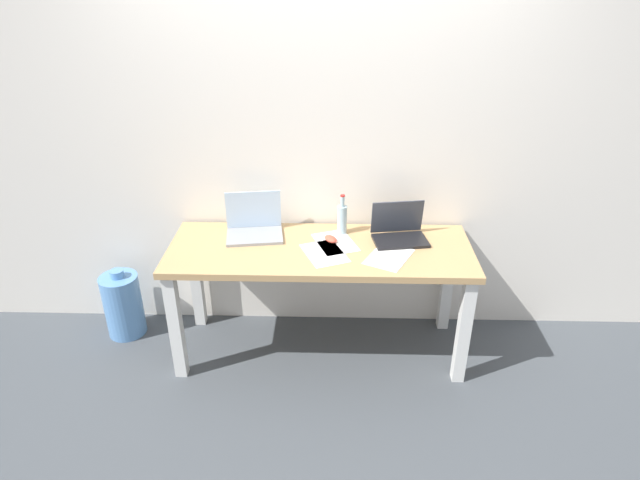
{
  "coord_description": "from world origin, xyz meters",
  "views": [
    {
      "loc": [
        0.08,
        -2.81,
        2.28
      ],
      "look_at": [
        0.0,
        0.0,
        0.8
      ],
      "focal_mm": 30.37,
      "sensor_mm": 36.0,
      "label": 1
    }
  ],
  "objects_px": {
    "desk": "(320,263)",
    "beer_bottle": "(342,218)",
    "laptop_left": "(254,226)",
    "laptop_right": "(399,232)",
    "water_cooler_jug": "(123,305)",
    "computer_mouse": "(331,239)"
  },
  "relations": [
    {
      "from": "beer_bottle",
      "to": "computer_mouse",
      "type": "height_order",
      "value": "beer_bottle"
    },
    {
      "from": "desk",
      "to": "water_cooler_jug",
      "type": "xyz_separation_m",
      "value": [
        -1.32,
        0.14,
        -0.42
      ]
    },
    {
      "from": "desk",
      "to": "laptop_right",
      "type": "xyz_separation_m",
      "value": [
        0.48,
        0.12,
        0.16
      ]
    },
    {
      "from": "desk",
      "to": "laptop_left",
      "type": "distance_m",
      "value": 0.47
    },
    {
      "from": "laptop_left",
      "to": "computer_mouse",
      "type": "xyz_separation_m",
      "value": [
        0.47,
        -0.08,
        -0.04
      ]
    },
    {
      "from": "laptop_right",
      "to": "water_cooler_jug",
      "type": "height_order",
      "value": "laptop_right"
    },
    {
      "from": "desk",
      "to": "water_cooler_jug",
      "type": "distance_m",
      "value": 1.39
    },
    {
      "from": "laptop_left",
      "to": "laptop_right",
      "type": "distance_m",
      "value": 0.89
    },
    {
      "from": "beer_bottle",
      "to": "computer_mouse",
      "type": "bearing_deg",
      "value": -119.96
    },
    {
      "from": "beer_bottle",
      "to": "water_cooler_jug",
      "type": "bearing_deg",
      "value": -177.83
    },
    {
      "from": "beer_bottle",
      "to": "desk",
      "type": "bearing_deg",
      "value": -123.7
    },
    {
      "from": "laptop_right",
      "to": "computer_mouse",
      "type": "height_order",
      "value": "laptop_right"
    },
    {
      "from": "desk",
      "to": "beer_bottle",
      "type": "bearing_deg",
      "value": 56.3
    },
    {
      "from": "desk",
      "to": "laptop_right",
      "type": "distance_m",
      "value": 0.51
    },
    {
      "from": "laptop_left",
      "to": "beer_bottle",
      "type": "distance_m",
      "value": 0.54
    },
    {
      "from": "computer_mouse",
      "to": "desk",
      "type": "bearing_deg",
      "value": -161.1
    },
    {
      "from": "water_cooler_jug",
      "to": "desk",
      "type": "bearing_deg",
      "value": -6.14
    },
    {
      "from": "laptop_right",
      "to": "beer_bottle",
      "type": "xyz_separation_m",
      "value": [
        -0.34,
        0.08,
        0.05
      ]
    },
    {
      "from": "water_cooler_jug",
      "to": "laptop_right",
      "type": "bearing_deg",
      "value": -0.74
    },
    {
      "from": "beer_bottle",
      "to": "computer_mouse",
      "type": "xyz_separation_m",
      "value": [
        -0.07,
        -0.12,
        -0.08
      ]
    },
    {
      "from": "beer_bottle",
      "to": "computer_mouse",
      "type": "relative_size",
      "value": 2.54
    },
    {
      "from": "desk",
      "to": "laptop_left",
      "type": "height_order",
      "value": "laptop_left"
    }
  ]
}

